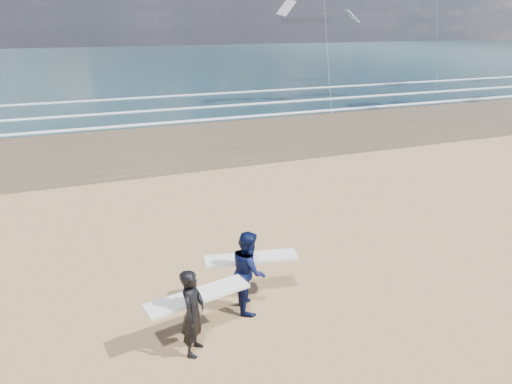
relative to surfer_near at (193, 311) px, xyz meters
name	(u,v)px	position (x,y,z in m)	size (l,w,h in m)	color
wet_sand_strip	(424,118)	(20.79, 17.47, -0.95)	(220.00, 12.00, 0.01)	brown
ocean	(210,60)	(20.79, 71.47, -0.95)	(220.00, 100.00, 0.02)	#193238
foam_breakers	(346,96)	(20.79, 27.57, -0.91)	(220.00, 11.70, 0.05)	white
surfer_near	(193,311)	(0.00, 0.00, 0.00)	(2.26, 1.22, 1.88)	black
surfer_far	(249,270)	(1.57, 1.03, 0.03)	(2.26, 1.35, 1.95)	#0B133D
kite_1	(326,26)	(16.37, 24.12, 5.04)	(6.76, 4.84, 10.20)	slate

